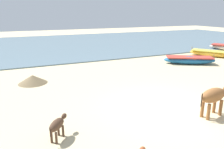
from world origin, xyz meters
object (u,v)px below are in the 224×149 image
Objects in this scene: fishing_boat_2 at (189,60)px; cow_adult_brown at (214,96)px; fishing_boat_0 at (213,53)px; calf_far_dark at (57,125)px.

cow_adult_brown is at bearing -97.67° from fishing_boat_2.
cow_adult_brown is (-8.86, -8.10, 0.49)m from fishing_boat_0.
calf_far_dark is (-14.28, -7.37, 0.18)m from fishing_boat_0.
fishing_boat_0 is 2.25× the size of cow_adult_brown.
fishing_boat_2 is 2.25× the size of cow_adult_brown.
fishing_boat_0 is at bearing 48.49° from fishing_boat_2.
fishing_boat_0 reaches higher than calf_far_dark.
cow_adult_brown reaches higher than fishing_boat_0.
fishing_boat_2 reaches higher than calf_far_dark.
fishing_boat_0 is at bearing 35.34° from cow_adult_brown.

